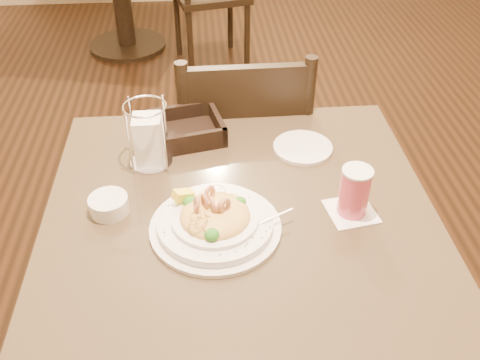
{
  "coord_description": "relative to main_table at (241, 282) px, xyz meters",
  "views": [
    {
      "loc": [
        -0.07,
        -0.91,
        1.57
      ],
      "look_at": [
        0.0,
        0.02,
        0.83
      ],
      "focal_mm": 40.0,
      "sensor_mm": 36.0,
      "label": 1
    }
  ],
  "objects": [
    {
      "name": "bread_basket",
      "position": [
        -0.13,
        0.32,
        0.26
      ],
      "size": [
        0.24,
        0.21,
        0.06
      ],
      "rotation": [
        0.0,
        0.0,
        0.22
      ],
      "color": "black",
      "rests_on": "main_table"
    },
    {
      "name": "butter_ramekin",
      "position": [
        -0.3,
        0.03,
        0.26
      ],
      "size": [
        0.1,
        0.1,
        0.04
      ],
      "primitive_type": "cylinder",
      "rotation": [
        0.0,
        0.0,
        -0.17
      ],
      "color": "white",
      "rests_on": "main_table"
    },
    {
      "name": "dining_chair_near",
      "position": [
        0.05,
        0.55,
        -0.02
      ],
      "size": [
        0.43,
        0.43,
        0.93
      ],
      "rotation": [
        0.0,
        0.0,
        3.16
      ],
      "color": "black",
      "rests_on": "ground"
    },
    {
      "name": "pasta_bowl",
      "position": [
        -0.06,
        -0.05,
        0.27
      ],
      "size": [
        0.32,
        0.29,
        0.09
      ],
      "rotation": [
        0.0,
        0.0,
        0.28
      ],
      "color": "white",
      "rests_on": "main_table"
    },
    {
      "name": "drink_glass",
      "position": [
        0.25,
        -0.02,
        0.3
      ],
      "size": [
        0.12,
        0.12,
        0.12
      ],
      "rotation": [
        0.0,
        0.0,
        0.17
      ],
      "color": "white",
      "rests_on": "main_table"
    },
    {
      "name": "side_plate",
      "position": [
        0.19,
        0.24,
        0.24
      ],
      "size": [
        0.18,
        0.18,
        0.01
      ],
      "primitive_type": "cylinder",
      "rotation": [
        0.0,
        0.0,
        0.12
      ],
      "color": "white",
      "rests_on": "main_table"
    },
    {
      "name": "napkin_caddy",
      "position": [
        -0.21,
        0.21,
        0.31
      ],
      "size": [
        0.11,
        0.11,
        0.17
      ],
      "rotation": [
        0.0,
        0.0,
        0.22
      ],
      "color": "silver",
      "rests_on": "main_table"
    },
    {
      "name": "main_table",
      "position": [
        0.0,
        0.0,
        0.0
      ],
      "size": [
        0.9,
        0.9,
        0.75
      ],
      "color": "black",
      "rests_on": "ground"
    }
  ]
}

